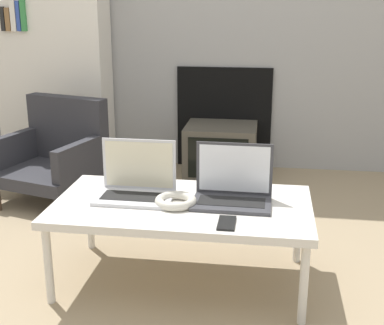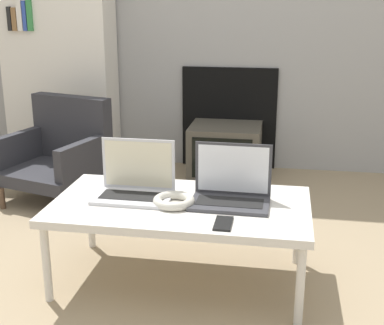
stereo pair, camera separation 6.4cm
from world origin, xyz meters
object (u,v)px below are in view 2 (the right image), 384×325
at_px(laptop_right, 231,189).
at_px(headphones, 174,201).
at_px(laptop_left, 135,184).
at_px(armchair, 60,151).
at_px(phone, 223,223).
at_px(tv, 225,150).

relative_size(laptop_right, headphones, 1.89).
distance_m(laptop_left, headphones, 0.22).
bearing_deg(laptop_left, armchair, 129.78).
xyz_separation_m(headphones, armchair, (-0.98, 1.03, -0.11)).
xyz_separation_m(phone, tv, (-0.19, 1.79, -0.20)).
bearing_deg(laptop_right, tv, 98.08).
xyz_separation_m(laptop_left, tv, (0.25, 1.54, -0.26)).
distance_m(phone, tv, 1.81).
bearing_deg(tv, headphones, -91.71).
height_order(laptop_right, phone, laptop_right).
distance_m(laptop_left, phone, 0.51).
distance_m(headphones, phone, 0.30).
bearing_deg(laptop_right, headphones, -160.97).
bearing_deg(armchair, laptop_right, -21.81).
bearing_deg(phone, laptop_right, 88.99).
xyz_separation_m(laptop_left, armchair, (-0.78, 0.95, -0.15)).
relative_size(laptop_left, laptop_right, 0.99).
bearing_deg(tv, phone, -83.90).
bearing_deg(headphones, tv, 88.29).
bearing_deg(headphones, laptop_right, 18.21).
xyz_separation_m(phone, armchair, (-1.22, 1.21, -0.09)).
bearing_deg(phone, armchair, 135.32).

